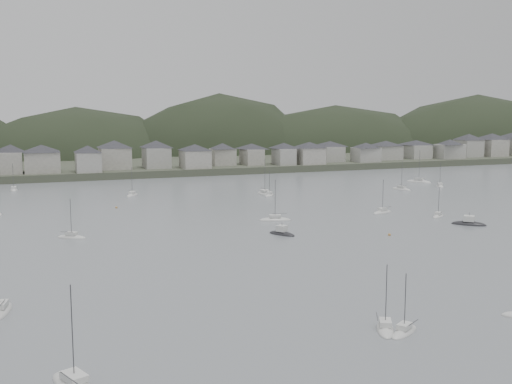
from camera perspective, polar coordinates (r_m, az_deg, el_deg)
name	(u,v)px	position (r m, az deg, el deg)	size (l,w,h in m)	color
ground	(413,285)	(108.15, 14.21, -8.24)	(900.00, 900.00, 0.00)	slate
far_shore_land	(129,153)	(385.80, -11.55, 3.51)	(900.00, 250.00, 3.00)	#383D2D
forested_ridge	(146,178)	(362.65, -10.10, 1.25)	(851.55, 103.94, 102.57)	black
waterfront_town	(276,152)	(291.03, 1.86, 3.72)	(451.48, 28.46, 12.92)	gray
moored_fleet	(228,223)	(158.58, -2.55, -2.84)	(238.65, 178.42, 13.46)	silver
motor_launch_near	(469,224)	(165.48, 18.96, -2.77)	(8.23, 8.12, 4.02)	black
motor_launch_far	(282,233)	(144.78, 2.40, -3.81)	(5.77, 7.45, 3.72)	black
mooring_buoys	(339,239)	(140.09, 7.64, -4.33)	(178.89, 118.59, 0.70)	#B27C3B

